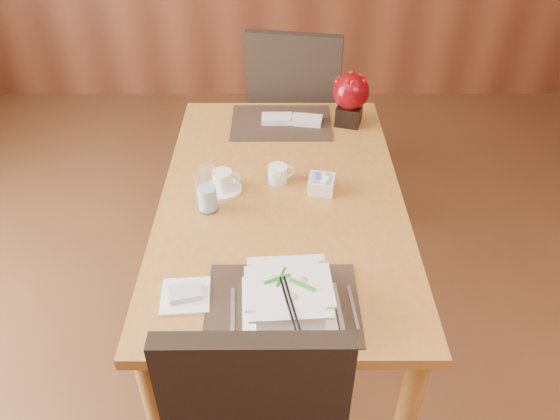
{
  "coord_description": "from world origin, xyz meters",
  "views": [
    {
      "loc": [
        -0.01,
        -1.05,
        1.95
      ],
      "look_at": [
        -0.01,
        0.35,
        0.87
      ],
      "focal_mm": 35.0,
      "sensor_mm": 36.0,
      "label": 1
    }
  ],
  "objects_px": {
    "water_glass": "(207,189)",
    "creamer_jug": "(278,174)",
    "bread_plate": "(186,296)",
    "far_chair": "(296,110)",
    "coffee_cup": "(223,182)",
    "sugar_caddy": "(321,184)",
    "dining_table": "(282,215)",
    "soup_setting": "(288,299)",
    "berry_decor": "(350,96)"
  },
  "relations": [
    {
      "from": "water_glass",
      "to": "creamer_jug",
      "type": "bearing_deg",
      "value": 34.95
    },
    {
      "from": "bread_plate",
      "to": "far_chair",
      "type": "bearing_deg",
      "value": 76.15
    },
    {
      "from": "creamer_jug",
      "to": "coffee_cup",
      "type": "bearing_deg",
      "value": 178.32
    },
    {
      "from": "sugar_caddy",
      "to": "dining_table",
      "type": "bearing_deg",
      "value": -170.1
    },
    {
      "from": "water_glass",
      "to": "coffee_cup",
      "type": "bearing_deg",
      "value": 69.84
    },
    {
      "from": "dining_table",
      "to": "coffee_cup",
      "type": "xyz_separation_m",
      "value": [
        -0.22,
        0.03,
        0.13
      ]
    },
    {
      "from": "water_glass",
      "to": "far_chair",
      "type": "height_order",
      "value": "far_chair"
    },
    {
      "from": "creamer_jug",
      "to": "far_chair",
      "type": "bearing_deg",
      "value": 67.3
    },
    {
      "from": "dining_table",
      "to": "soup_setting",
      "type": "xyz_separation_m",
      "value": [
        0.02,
        -0.58,
        0.15
      ]
    },
    {
      "from": "far_chair",
      "to": "soup_setting",
      "type": "bearing_deg",
      "value": 97.51
    },
    {
      "from": "soup_setting",
      "to": "berry_decor",
      "type": "bearing_deg",
      "value": 72.16
    },
    {
      "from": "dining_table",
      "to": "far_chair",
      "type": "height_order",
      "value": "far_chair"
    },
    {
      "from": "dining_table",
      "to": "bread_plate",
      "type": "height_order",
      "value": "bread_plate"
    },
    {
      "from": "coffee_cup",
      "to": "sugar_caddy",
      "type": "relative_size",
      "value": 1.51
    },
    {
      "from": "coffee_cup",
      "to": "far_chair",
      "type": "relative_size",
      "value": 0.14
    },
    {
      "from": "dining_table",
      "to": "bread_plate",
      "type": "distance_m",
      "value": 0.6
    },
    {
      "from": "water_glass",
      "to": "creamer_jug",
      "type": "distance_m",
      "value": 0.31
    },
    {
      "from": "berry_decor",
      "to": "soup_setting",
      "type": "bearing_deg",
      "value": -104.37
    },
    {
      "from": "sugar_caddy",
      "to": "berry_decor",
      "type": "bearing_deg",
      "value": 73.37
    },
    {
      "from": "creamer_jug",
      "to": "bread_plate",
      "type": "xyz_separation_m",
      "value": [
        -0.27,
        -0.61,
        -0.03
      ]
    },
    {
      "from": "water_glass",
      "to": "sugar_caddy",
      "type": "xyz_separation_m",
      "value": [
        0.41,
        0.11,
        -0.06
      ]
    },
    {
      "from": "coffee_cup",
      "to": "creamer_jug",
      "type": "relative_size",
      "value": 1.49
    },
    {
      "from": "dining_table",
      "to": "far_chair",
      "type": "bearing_deg",
      "value": 85.24
    },
    {
      "from": "berry_decor",
      "to": "bread_plate",
      "type": "xyz_separation_m",
      "value": [
        -0.59,
        -1.07,
        -0.13
      ]
    },
    {
      "from": "dining_table",
      "to": "bread_plate",
      "type": "xyz_separation_m",
      "value": [
        -0.29,
        -0.52,
        0.1
      ]
    },
    {
      "from": "soup_setting",
      "to": "bread_plate",
      "type": "bearing_deg",
      "value": 165.7
    },
    {
      "from": "creamer_jug",
      "to": "sugar_caddy",
      "type": "xyz_separation_m",
      "value": [
        0.16,
        -0.06,
        -0.01
      ]
    },
    {
      "from": "water_glass",
      "to": "creamer_jug",
      "type": "xyz_separation_m",
      "value": [
        0.25,
        0.17,
        -0.05
      ]
    },
    {
      "from": "coffee_cup",
      "to": "sugar_caddy",
      "type": "xyz_separation_m",
      "value": [
        0.37,
        -0.01,
        -0.01
      ]
    },
    {
      "from": "dining_table",
      "to": "soup_setting",
      "type": "bearing_deg",
      "value": -88.39
    },
    {
      "from": "water_glass",
      "to": "sugar_caddy",
      "type": "bearing_deg",
      "value": 15.53
    },
    {
      "from": "water_glass",
      "to": "far_chair",
      "type": "relative_size",
      "value": 0.17
    },
    {
      "from": "creamer_jug",
      "to": "berry_decor",
      "type": "relative_size",
      "value": 0.41
    },
    {
      "from": "dining_table",
      "to": "coffee_cup",
      "type": "bearing_deg",
      "value": 172.01
    },
    {
      "from": "sugar_caddy",
      "to": "berry_decor",
      "type": "relative_size",
      "value": 0.4
    },
    {
      "from": "sugar_caddy",
      "to": "bread_plate",
      "type": "height_order",
      "value": "sugar_caddy"
    },
    {
      "from": "coffee_cup",
      "to": "sugar_caddy",
      "type": "distance_m",
      "value": 0.37
    },
    {
      "from": "bread_plate",
      "to": "sugar_caddy",
      "type": "bearing_deg",
      "value": 51.22
    },
    {
      "from": "bread_plate",
      "to": "water_glass",
      "type": "bearing_deg",
      "value": 86.72
    },
    {
      "from": "water_glass",
      "to": "bread_plate",
      "type": "distance_m",
      "value": 0.44
    },
    {
      "from": "sugar_caddy",
      "to": "bread_plate",
      "type": "relative_size",
      "value": 0.65
    },
    {
      "from": "berry_decor",
      "to": "bread_plate",
      "type": "height_order",
      "value": "berry_decor"
    },
    {
      "from": "soup_setting",
      "to": "far_chair",
      "type": "height_order",
      "value": "far_chair"
    },
    {
      "from": "coffee_cup",
      "to": "bread_plate",
      "type": "xyz_separation_m",
      "value": [
        -0.07,
        -0.55,
        -0.03
      ]
    },
    {
      "from": "coffee_cup",
      "to": "berry_decor",
      "type": "height_order",
      "value": "berry_decor"
    },
    {
      "from": "creamer_jug",
      "to": "sugar_caddy",
      "type": "height_order",
      "value": "creamer_jug"
    },
    {
      "from": "sugar_caddy",
      "to": "berry_decor",
      "type": "distance_m",
      "value": 0.55
    },
    {
      "from": "dining_table",
      "to": "creamer_jug",
      "type": "bearing_deg",
      "value": 100.01
    },
    {
      "from": "dining_table",
      "to": "creamer_jug",
      "type": "xyz_separation_m",
      "value": [
        -0.02,
        0.09,
        0.13
      ]
    },
    {
      "from": "coffee_cup",
      "to": "creamer_jug",
      "type": "xyz_separation_m",
      "value": [
        0.21,
        0.05,
        -0.0
      ]
    }
  ]
}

